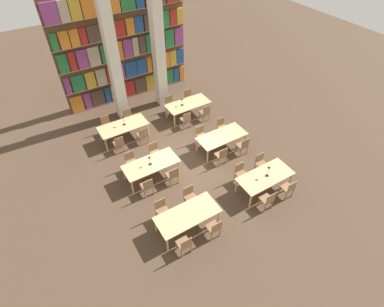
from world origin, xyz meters
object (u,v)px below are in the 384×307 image
(reading_table_1, at_px, (265,177))
(desk_lamp_3, at_px, (182,101))
(chair_6, at_px, (289,188))
(pillar_left, at_px, (113,60))
(chair_1, at_px, (162,210))
(chair_4, at_px, (268,200))
(chair_7, at_px, (261,163))
(chair_2, at_px, (214,228))
(chair_21, at_px, (170,103))
(chair_9, at_px, (131,161))
(chair_5, at_px, (241,173))
(chair_12, at_px, (221,155))
(chair_22, at_px, (205,112))
(chair_0, at_px, (185,244))
(chair_20, at_px, (186,119))
(chair_8, at_px, (147,186))
(pillar_center, at_px, (158,49))
(desk_lamp_2, at_px, (123,119))
(chair_3, at_px, (190,196))
(reading_table_0, at_px, (188,215))
(reading_table_4, at_px, (123,127))
(chair_19, at_px, (129,117))
(chair_17, at_px, (107,124))
(chair_14, at_px, (243,145))
(desk_lamp_0, at_px, (269,169))
(chair_10, at_px, (173,175))
(reading_table_2, at_px, (151,165))
(reading_table_5, at_px, (188,105))
(chair_13, at_px, (201,135))
(chair_11, at_px, (155,152))
(desk_lamp_1, at_px, (150,159))
(reading_table_3, at_px, (222,137))
(chair_15, at_px, (222,126))
(chair_16, at_px, (119,143))
(chair_23, at_px, (189,97))

(reading_table_1, distance_m, desk_lamp_3, 5.76)
(chair_6, bearing_deg, pillar_left, 111.85)
(chair_1, bearing_deg, chair_4, 155.09)
(chair_7, bearing_deg, chair_2, 24.51)
(chair_4, height_order, chair_21, same)
(chair_9, bearing_deg, chair_5, 140.17)
(chair_12, bearing_deg, chair_22, 69.21)
(chair_0, height_order, chair_20, same)
(chair_7, distance_m, chair_8, 4.66)
(pillar_center, relative_size, desk_lamp_3, 15.53)
(desk_lamp_2, bearing_deg, chair_3, -84.11)
(chair_22, bearing_deg, reading_table_0, -128.79)
(chair_20, bearing_deg, reading_table_4, 164.28)
(chair_19, distance_m, chair_22, 3.73)
(chair_17, bearing_deg, chair_7, 128.03)
(chair_14, height_order, chair_19, same)
(reading_table_1, bearing_deg, chair_5, 124.24)
(reading_table_0, distance_m, desk_lamp_2, 5.74)
(desk_lamp_0, xyz_separation_m, chair_10, (-2.94, 2.10, -0.57))
(reading_table_2, xyz_separation_m, chair_12, (2.83, -0.86, -0.17))
(chair_19, distance_m, desk_lamp_3, 2.70)
(chair_7, bearing_deg, reading_table_5, -84.15)
(reading_table_0, relative_size, desk_lamp_2, 4.51)
(chair_13, bearing_deg, chair_5, 91.22)
(chair_14, bearing_deg, chair_11, 154.46)
(pillar_left, distance_m, chair_8, 6.07)
(pillar_center, relative_size, chair_19, 6.70)
(reading_table_2, xyz_separation_m, desk_lamp_1, (-0.03, -0.03, 0.35))
(desk_lamp_0, bearing_deg, chair_14, 76.17)
(pillar_left, bearing_deg, chair_8, -102.10)
(reading_table_3, distance_m, reading_table_5, 2.92)
(chair_6, height_order, desk_lamp_3, desk_lamp_3)
(desk_lamp_0, bearing_deg, chair_3, 163.75)
(chair_3, distance_m, desk_lamp_2, 5.00)
(reading_table_2, bearing_deg, chair_13, 14.07)
(pillar_left, distance_m, reading_table_0, 7.83)
(reading_table_0, bearing_deg, chair_15, 41.69)
(reading_table_0, relative_size, chair_4, 2.45)
(reading_table_5, bearing_deg, chair_6, -85.55)
(reading_table_2, bearing_deg, chair_20, 36.15)
(chair_7, xyz_separation_m, chair_8, (-4.47, 1.30, 0.00))
(chair_1, bearing_deg, chair_3, -180.00)
(reading_table_0, bearing_deg, chair_19, 85.13)
(pillar_center, height_order, chair_16, pillar_center)
(chair_16, bearing_deg, chair_0, -90.16)
(reading_table_1, relative_size, chair_8, 2.45)
(reading_table_4, height_order, chair_20, chair_20)
(chair_1, height_order, desk_lamp_3, desk_lamp_3)
(chair_14, bearing_deg, reading_table_0, -153.64)
(desk_lamp_1, xyz_separation_m, chair_23, (3.97, 3.66, -0.52))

